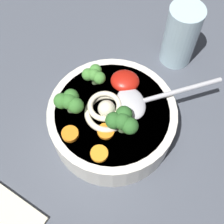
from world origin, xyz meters
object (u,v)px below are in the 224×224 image
(soup_spoon, at_px, (142,101))
(drinking_glass, at_px, (181,36))
(noodle_pile, at_px, (106,110))
(soup_bowl, at_px, (112,121))

(soup_spoon, distance_m, drinking_glass, 0.17)
(noodle_pile, bearing_deg, soup_bowl, -154.30)
(noodle_pile, bearing_deg, soup_spoon, -152.14)
(noodle_pile, bearing_deg, drinking_glass, -118.80)
(soup_bowl, distance_m, soup_spoon, 0.06)
(noodle_pile, xyz_separation_m, soup_spoon, (-0.05, -0.03, -0.00))
(noodle_pile, xyz_separation_m, drinking_glass, (-0.10, -0.19, -0.01))
(soup_bowl, bearing_deg, noodle_pile, 25.70)
(soup_bowl, bearing_deg, drinking_glass, -117.24)
(soup_bowl, height_order, noodle_pile, noodle_pile)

